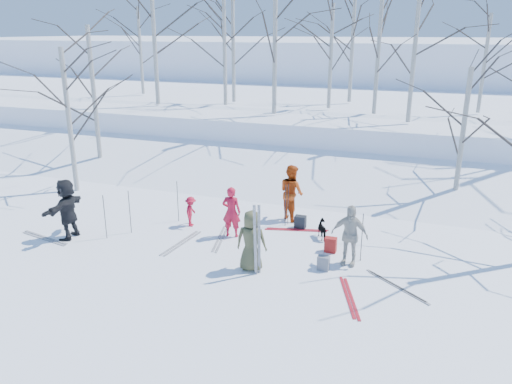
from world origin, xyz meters
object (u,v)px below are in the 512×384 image
at_px(dog, 324,230).
at_px(backpack_dark, 300,222).
at_px(skier_cream_east, 349,235).
at_px(backpack_grey, 323,263).
at_px(skier_red_north, 231,212).
at_px(skier_olive_center, 251,241).
at_px(skier_red_seated, 191,211).
at_px(skier_redor_behind, 292,192).
at_px(skier_grey_west, 67,209).
at_px(backpack_red, 331,245).

relative_size(dog, backpack_dark, 1.61).
distance_m(skier_cream_east, backpack_grey, 1.00).
height_order(skier_cream_east, backpack_grey, skier_cream_east).
bearing_deg(backpack_dark, skier_red_north, -143.24).
xyz_separation_m(skier_olive_center, skier_red_seated, (-2.83, 2.15, -0.32)).
height_order(skier_red_north, backpack_dark, skier_red_north).
bearing_deg(backpack_dark, skier_cream_east, -46.92).
relative_size(skier_olive_center, dog, 2.48).
relative_size(skier_red_north, skier_red_seated, 1.61).
bearing_deg(skier_olive_center, skier_redor_behind, -97.04).
bearing_deg(skier_grey_west, dog, 105.94).
distance_m(skier_redor_behind, skier_cream_east, 3.53).
distance_m(skier_red_seated, backpack_red, 4.54).
bearing_deg(skier_grey_west, skier_olive_center, 85.37).
distance_m(skier_redor_behind, backpack_dark, 1.10).
xyz_separation_m(dog, backpack_dark, (-0.85, 0.52, -0.07)).
xyz_separation_m(skier_cream_east, dog, (-0.99, 1.44, -0.55)).
distance_m(skier_redor_behind, skier_grey_west, 6.83).
xyz_separation_m(skier_redor_behind, skier_red_seated, (-2.76, -1.67, -0.43)).
bearing_deg(skier_red_north, skier_olive_center, 118.40).
distance_m(skier_red_seated, backpack_grey, 4.83).
bearing_deg(skier_red_north, skier_red_seated, -19.17).
relative_size(skier_red_north, backpack_red, 3.65).
relative_size(skier_red_seated, skier_cream_east, 0.58).
relative_size(skier_red_seated, backpack_dark, 2.38).
xyz_separation_m(skier_grey_west, backpack_grey, (7.50, 0.55, -0.71)).
bearing_deg(skier_cream_east, backpack_dark, 135.93).
xyz_separation_m(skier_olive_center, backpack_red, (1.68, 1.75, -0.59)).
height_order(skier_olive_center, dog, skier_olive_center).
relative_size(skier_red_north, backpack_grey, 4.04).
bearing_deg(skier_olive_center, skier_red_seated, -45.29).
height_order(skier_cream_east, backpack_red, skier_cream_east).
relative_size(skier_grey_west, backpack_dark, 4.52).
xyz_separation_m(skier_cream_east, backpack_grey, (-0.53, -0.56, -0.63)).
xyz_separation_m(skier_red_north, skier_cream_east, (3.59, -0.66, 0.05)).
distance_m(skier_red_north, backpack_grey, 3.35).
relative_size(skier_grey_west, backpack_red, 4.31).
height_order(skier_cream_east, backpack_dark, skier_cream_east).
xyz_separation_m(skier_olive_center, dog, (1.28, 2.62, -0.53)).
xyz_separation_m(skier_red_seated, backpack_grey, (4.57, -1.54, -0.29)).
distance_m(skier_redor_behind, skier_red_seated, 3.26).
bearing_deg(backpack_dark, backpack_grey, -62.63).
height_order(backpack_red, backpack_dark, backpack_red).
distance_m(skier_cream_east, dog, 1.83).
bearing_deg(backpack_grey, skier_cream_east, 46.70).
relative_size(skier_red_seated, backpack_red, 2.27).
bearing_deg(backpack_red, dog, 114.75).
distance_m(skier_red_seated, skier_cream_east, 5.20).
height_order(skier_grey_west, backpack_grey, skier_grey_west).
relative_size(skier_grey_west, backpack_grey, 4.76).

